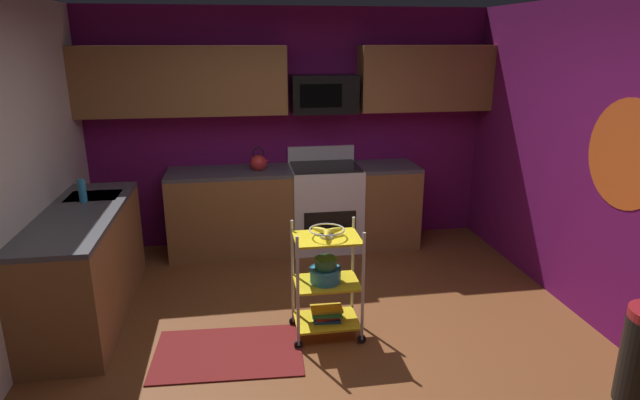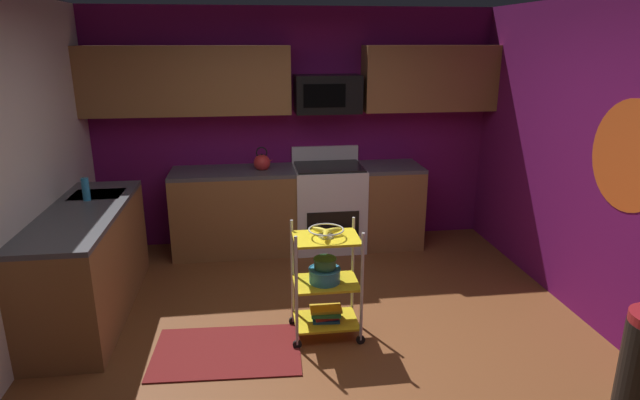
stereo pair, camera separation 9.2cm
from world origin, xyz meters
name	(u,v)px [view 1 (the left image)]	position (x,y,z in m)	size (l,w,h in m)	color
floor	(328,352)	(0.00, 0.00, -0.02)	(4.40, 4.80, 0.04)	brown
wall_back	(291,129)	(0.00, 2.43, 1.30)	(4.52, 0.06, 2.60)	#6B1156
wall_right	(621,172)	(2.23, 0.00, 1.30)	(0.06, 4.80, 2.60)	#6B1156
wall_flower_decal	(626,155)	(2.20, -0.06, 1.45)	(0.83, 0.83, 0.00)	#E5591E
counter_run	(223,227)	(-0.78, 1.60, 0.46)	(3.56, 2.46, 0.92)	brown
oven_range	(325,206)	(0.33, 2.10, 0.48)	(0.76, 0.65, 1.10)	white
upper_cabinets	(285,80)	(-0.07, 2.23, 1.85)	(4.40, 0.33, 0.70)	brown
microwave	(324,94)	(0.33, 2.21, 1.70)	(0.70, 0.39, 0.40)	black
rolling_cart	(327,283)	(0.03, 0.23, 0.45)	(0.56, 0.38, 0.91)	silver
fruit_bowl	(327,231)	(0.03, 0.23, 0.88)	(0.27, 0.27, 0.07)	silver
mixing_bowl_large	(325,275)	(0.02, 0.23, 0.52)	(0.25, 0.25, 0.11)	#338CBF
mixing_bowl_small	(326,263)	(0.02, 0.23, 0.62)	(0.18, 0.18, 0.08)	#387F4C
book_stack	(327,313)	(0.03, 0.23, 0.18)	(0.25, 0.20, 0.11)	#1E4C8C
kettle	(259,163)	(-0.39, 2.10, 1.00)	(0.21, 0.18, 0.26)	red
dish_soap_bottle	(82,191)	(-1.93, 1.16, 1.02)	(0.06, 0.06, 0.20)	#2D8CBF
floor_rug	(228,352)	(-0.75, 0.08, 0.01)	(1.10, 0.70, 0.01)	maroon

